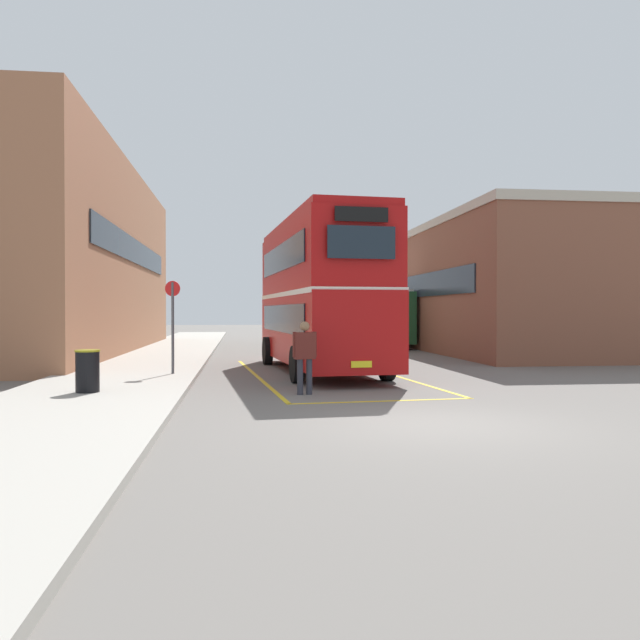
# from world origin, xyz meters

# --- Properties ---
(ground_plane) EXTENTS (135.60, 135.60, 0.00)m
(ground_plane) POSITION_xyz_m (0.00, 14.40, 0.00)
(ground_plane) COLOR #66605B
(sidewalk_left) EXTENTS (4.00, 57.60, 0.14)m
(sidewalk_left) POSITION_xyz_m (-6.50, 16.80, 0.07)
(sidewalk_left) COLOR #A39E93
(sidewalk_left) RESTS_ON ground
(brick_building_left) EXTENTS (6.17, 24.21, 8.53)m
(brick_building_left) POSITION_xyz_m (-11.15, 20.06, 4.26)
(brick_building_left) COLOR #9E6647
(brick_building_left) RESTS_ON ground
(depot_building_right) EXTENTS (8.73, 16.48, 6.14)m
(depot_building_right) POSITION_xyz_m (9.80, 18.76, 3.07)
(depot_building_right) COLOR brown
(depot_building_right) RESTS_ON ground
(double_decker_bus) EXTENTS (3.42, 9.96, 4.75)m
(double_decker_bus) POSITION_xyz_m (-0.77, 9.65, 2.51)
(double_decker_bus) COLOR black
(double_decker_bus) RESTS_ON ground
(single_deck_bus) EXTENTS (3.32, 9.55, 3.02)m
(single_deck_bus) POSITION_xyz_m (3.68, 24.49, 1.64)
(single_deck_bus) COLOR black
(single_deck_bus) RESTS_ON ground
(pedestrian_boarding) EXTENTS (0.56, 0.29, 1.69)m
(pedestrian_boarding) POSITION_xyz_m (-1.80, 4.11, 0.98)
(pedestrian_boarding) COLOR #2D2D38
(pedestrian_boarding) RESTS_ON ground
(litter_bin) EXTENTS (0.54, 0.54, 0.93)m
(litter_bin) POSITION_xyz_m (-6.61, 4.04, 0.61)
(litter_bin) COLOR black
(litter_bin) RESTS_ON sidewalk_left
(bus_stop_sign) EXTENTS (0.43, 0.13, 2.65)m
(bus_stop_sign) POSITION_xyz_m (-5.19, 8.09, 1.74)
(bus_stop_sign) COLOR #4C4C51
(bus_stop_sign) RESTS_ON sidewalk_left
(bay_marking_yellow) EXTENTS (5.20, 12.14, 0.01)m
(bay_marking_yellow) POSITION_xyz_m (-0.70, 7.79, 0.00)
(bay_marking_yellow) COLOR gold
(bay_marking_yellow) RESTS_ON ground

